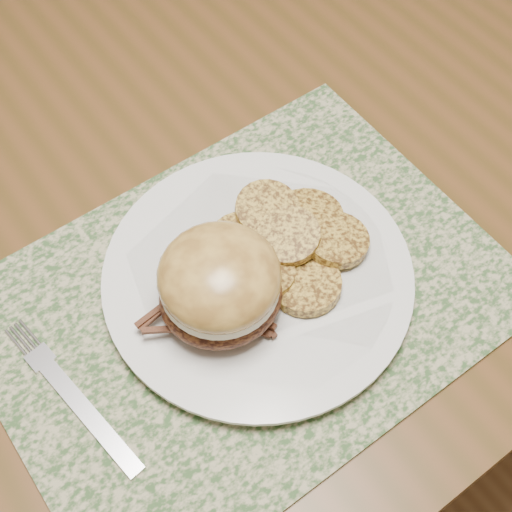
{
  "coord_description": "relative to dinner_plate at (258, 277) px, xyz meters",
  "views": [
    {
      "loc": [
        -0.0,
        -0.47,
        1.31
      ],
      "look_at": [
        0.19,
        -0.2,
        0.79
      ],
      "focal_mm": 50.0,
      "sensor_mm": 36.0,
      "label": 1
    }
  ],
  "objects": [
    {
      "name": "roasted_potatoes",
      "position": [
        0.04,
        0.01,
        0.02
      ],
      "size": [
        0.15,
        0.16,
        0.03
      ],
      "color": "#B58F35",
      "rests_on": "dinner_plate"
    },
    {
      "name": "ground",
      "position": [
        -0.19,
        0.21,
        -0.76
      ],
      "size": [
        3.5,
        3.5,
        0.0
      ],
      "primitive_type": "plane",
      "color": "brown",
      "rests_on": "ground"
    },
    {
      "name": "fork",
      "position": [
        -0.19,
        0.0,
        -0.01
      ],
      "size": [
        0.04,
        0.18,
        0.0
      ],
      "rotation": [
        0.0,
        0.0,
        0.13
      ],
      "color": "silver",
      "rests_on": "placemat"
    },
    {
      "name": "dinner_plate",
      "position": [
        0.0,
        0.0,
        0.0
      ],
      "size": [
        0.26,
        0.26,
        0.02
      ],
      "primitive_type": "cylinder",
      "color": "silver",
      "rests_on": "placemat"
    },
    {
      "name": "pork_sandwich",
      "position": [
        -0.04,
        -0.01,
        0.05
      ],
      "size": [
        0.12,
        0.11,
        0.08
      ],
      "rotation": [
        0.0,
        0.0,
        -0.14
      ],
      "color": "black",
      "rests_on": "dinner_plate"
    },
    {
      "name": "placemat",
      "position": [
        -0.02,
        -0.01,
        -0.01
      ],
      "size": [
        0.45,
        0.33,
        0.0
      ],
      "primitive_type": "cube",
      "color": "#324F28",
      "rests_on": "dining_table"
    }
  ]
}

